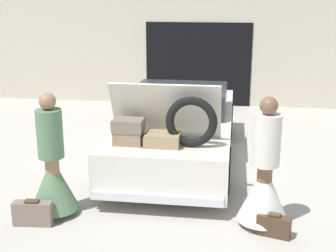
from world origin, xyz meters
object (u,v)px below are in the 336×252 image
person_left (53,173)px  suitcase_beside_left_person (33,213)px  suitcase_beside_right_person (274,226)px  car (178,128)px  person_right (264,181)px

person_left → suitcase_beside_left_person: bearing=-12.5°
suitcase_beside_left_person → suitcase_beside_right_person: size_ratio=1.19×
car → suitcase_beside_right_person: 3.09m
person_left → person_right: (2.83, 0.08, 0.01)m
person_right → suitcase_beside_left_person: bearing=103.4°
person_left → person_right: person_right is taller
car → person_right: (1.42, -2.36, 0.02)m
car → person_left: (-1.42, -2.44, 0.01)m
suitcase_beside_left_person → car: bearing=60.5°
suitcase_beside_left_person → suitcase_beside_right_person: (3.13, 0.16, -0.02)m
car → person_left: size_ratio=2.75×
person_right → suitcase_beside_left_person: (-3.00, -0.44, -0.45)m
person_right → suitcase_beside_right_person: (0.13, -0.28, -0.48)m
car → suitcase_beside_left_person: car is taller
person_left → suitcase_beside_left_person: size_ratio=3.26×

